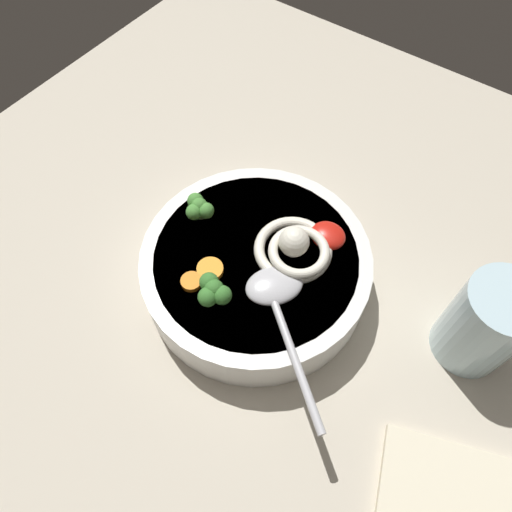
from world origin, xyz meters
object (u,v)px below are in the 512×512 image
object	(u,v)px
soup_bowl	(256,269)
noodle_pile	(294,248)
folded_napkin	(453,502)
soup_spoon	(273,299)
drinking_glass	(485,324)

from	to	relation	value
soup_bowl	noodle_pile	size ratio (longest dim) A/B	2.72
soup_bowl	noodle_pile	bearing A→B (deg)	40.02
soup_bowl	folded_napkin	xyz separation A→B (cm)	(28.20, -8.30, -2.53)
soup_bowl	noodle_pile	world-z (taller)	noodle_pile
soup_spoon	folded_napkin	distance (cm)	24.82
soup_spoon	folded_napkin	bearing A→B (deg)	25.80
soup_bowl	soup_spoon	bearing A→B (deg)	-37.29
soup_bowl	soup_spoon	world-z (taller)	soup_spoon
soup_bowl	folded_napkin	bearing A→B (deg)	-16.41
noodle_pile	folded_napkin	world-z (taller)	noodle_pile
noodle_pile	soup_spoon	bearing A→B (deg)	-76.04
noodle_pile	soup_bowl	bearing A→B (deg)	-139.98
noodle_pile	drinking_glass	world-z (taller)	drinking_glass
soup_spoon	folded_napkin	size ratio (longest dim) A/B	1.17
soup_bowl	drinking_glass	xyz separation A→B (cm)	(23.05, 6.83, 2.69)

